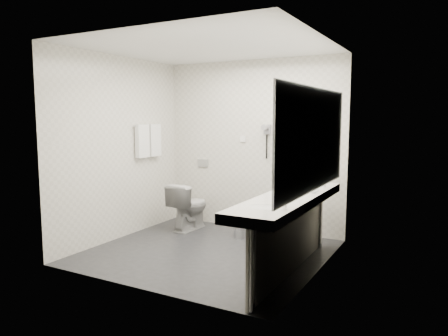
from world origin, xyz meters
The scene contains 31 objects.
floor centered at (0.00, 0.00, 0.00)m, with size 2.80×2.80×0.00m, color #25262A.
ceiling centered at (0.00, 0.00, 2.50)m, with size 2.80×2.80×0.00m, color white.
wall_back centered at (0.00, 1.30, 1.25)m, with size 2.80×2.80×0.00m, color silver.
wall_front centered at (0.00, -1.30, 1.25)m, with size 2.80×2.80×0.00m, color silver.
wall_left centered at (-1.40, 0.00, 1.25)m, with size 2.60×2.60×0.00m, color silver.
wall_right centered at (1.40, 0.00, 1.25)m, with size 2.60×2.60×0.00m, color silver.
vanity_counter centered at (1.12, -0.20, 0.80)m, with size 0.55×2.20×0.10m, color white.
vanity_panel centered at (1.15, -0.20, 0.38)m, with size 0.03×2.15×0.75m, color #9B9B92.
vanity_post_near centered at (1.18, -1.24, 0.38)m, with size 0.06×0.06×0.75m, color silver.
vanity_post_far centered at (1.18, 0.84, 0.38)m, with size 0.06×0.06×0.75m, color silver.
mirror centered at (1.39, -0.20, 1.45)m, with size 0.02×2.20×1.05m, color #B2BCC6.
basin_near centered at (1.12, -0.85, 0.83)m, with size 0.40×0.31×0.05m, color white.
basin_far centered at (1.12, 0.45, 0.83)m, with size 0.40×0.31×0.05m, color white.
faucet_near centered at (1.32, -0.85, 0.92)m, with size 0.04×0.04×0.15m, color silver.
faucet_far centered at (1.32, 0.45, 0.92)m, with size 0.04×0.04×0.15m, color silver.
soap_bottle_a centered at (1.21, -0.11, 0.90)m, with size 0.04×0.04×0.09m, color white.
soap_bottle_b centered at (1.16, -0.02, 0.90)m, with size 0.08×0.08×0.10m, color white.
glass_left centered at (1.31, 0.07, 0.90)m, with size 0.06×0.06×0.10m, color silver.
glass_right centered at (1.31, 0.18, 0.90)m, with size 0.06×0.06×0.10m, color silver.
toilet centered at (-0.80, 0.80, 0.35)m, with size 0.39×0.69×0.70m, color white.
flush_plate centered at (-0.85, 1.29, 0.95)m, with size 0.18×0.02×0.12m, color #B2B5BA.
pedal_bin centered at (0.08, 0.77, 0.14)m, with size 0.20×0.20×0.27m, color #B2B5BA.
bin_lid centered at (0.08, 0.77, 0.28)m, with size 0.20×0.20×0.01m, color #B2B5BA.
towel_rail centered at (-1.35, 0.55, 1.55)m, with size 0.02×0.02×0.62m, color silver.
towel_near centered at (-1.34, 0.41, 1.33)m, with size 0.07×0.24×0.48m, color white.
towel_far centered at (-1.34, 0.69, 1.33)m, with size 0.07×0.24×0.48m, color white.
dryer_cradle centered at (0.25, 1.27, 1.50)m, with size 0.10×0.04×0.14m, color gray.
dryer_barrel centered at (0.25, 1.20, 1.53)m, with size 0.08×0.08×0.14m, color gray.
dryer_cord centered at (0.25, 1.26, 1.25)m, with size 0.02×0.02×0.35m, color black.
switch_plate_a centered at (-0.15, 1.29, 1.35)m, with size 0.09×0.02×0.09m, color white.
switch_plate_b centered at (0.55, 1.29, 1.35)m, with size 0.09×0.02×0.09m, color white.
Camera 1 is at (2.63, -4.39, 1.68)m, focal length 33.87 mm.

